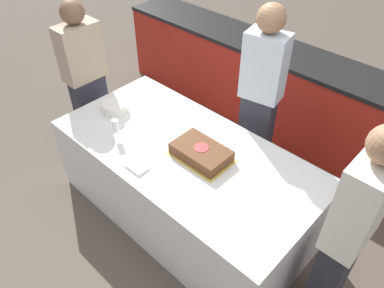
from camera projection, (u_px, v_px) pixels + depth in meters
The scene contains 11 objects.
ground_plane at pixel (186, 211), 3.35m from camera, with size 14.00×14.00×0.00m, color brown.
back_counter at pixel (291, 96), 3.94m from camera, with size 4.40×0.58×0.92m.
dining_table at pixel (186, 182), 3.12m from camera, with size 2.14×1.05×0.73m.
cake at pixel (201, 152), 2.79m from camera, with size 0.46×0.31×0.10m.
plate_stack at pixel (115, 107), 3.24m from camera, with size 0.22×0.22×0.09m.
wine_glass at pixel (116, 126), 2.91m from camera, with size 0.06×0.06×0.18m.
side_plate_near_cake at pixel (225, 138), 2.98m from camera, with size 0.21×0.21×0.00m.
utensil_pile at pixel (137, 167), 2.72m from camera, with size 0.16×0.11×0.02m.
person_cutting_cake at pixel (260, 99), 3.10m from camera, with size 0.36×0.26×1.70m.
person_seated_left at pixel (86, 81), 3.50m from camera, with size 0.21×0.38×1.56m.
person_seated_right at pixel (347, 237), 2.13m from camera, with size 0.20×0.37×1.64m.
Camera 1 is at (1.52, -1.53, 2.63)m, focal length 35.00 mm.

